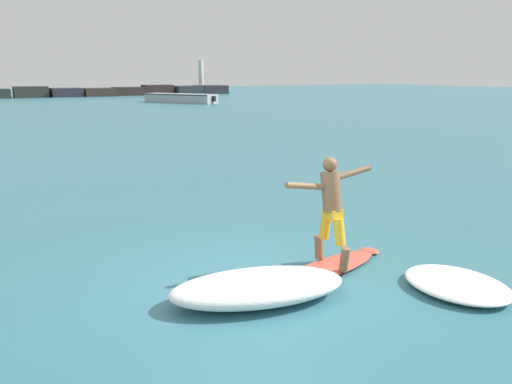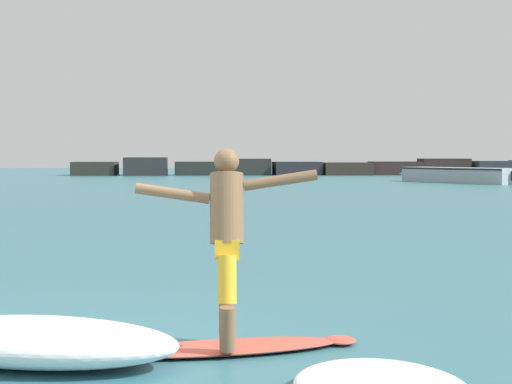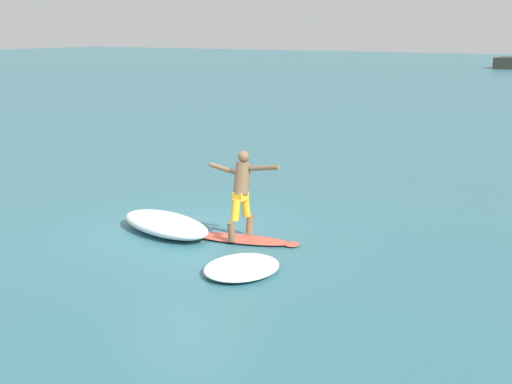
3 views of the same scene
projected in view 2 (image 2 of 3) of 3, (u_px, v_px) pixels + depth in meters
ground_plane at (72, 354)px, 6.98m from camera, size 200.00×200.00×0.00m
rock_jetty_breakwater at (330, 167)px, 69.52m from camera, size 40.06×4.83×4.70m
surfboard at (231, 347)px, 7.11m from camera, size 2.18×1.00×0.20m
surfer at (227, 230)px, 7.10m from camera, size 1.53×0.79×1.62m
fishing_boat_near_jetty at (456, 175)px, 50.23m from camera, size 5.66×8.58×0.89m
wave_foam_at_tail at (35, 342)px, 6.63m from camera, size 2.50×1.61×0.36m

